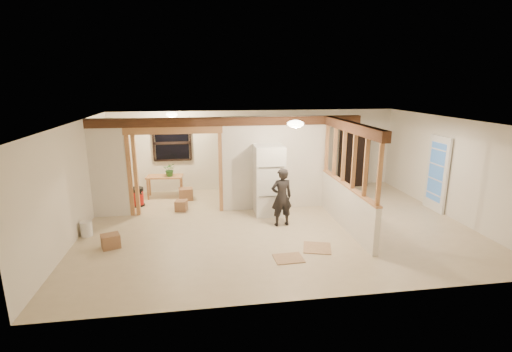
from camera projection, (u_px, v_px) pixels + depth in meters
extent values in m
cube|color=beige|center=(276.00, 224.00, 9.02)|extent=(9.00, 6.50, 0.01)
cube|color=white|center=(277.00, 121.00, 8.40)|extent=(9.00, 6.50, 0.01)
cube|color=silver|center=(256.00, 150.00, 11.82)|extent=(9.00, 0.01, 2.50)
cube|color=silver|center=(320.00, 226.00, 5.59)|extent=(9.00, 0.01, 2.50)
cube|color=silver|center=(74.00, 182.00, 8.06)|extent=(0.01, 6.50, 2.50)
cube|color=silver|center=(451.00, 168.00, 9.36)|extent=(0.01, 6.50, 2.50)
cube|color=silver|center=(108.00, 169.00, 9.27)|extent=(0.90, 0.12, 2.50)
cube|color=silver|center=(275.00, 163.00, 9.89)|extent=(2.80, 0.12, 2.50)
cube|color=#B77E4D|center=(176.00, 172.00, 9.55)|extent=(2.46, 0.14, 2.20)
cube|color=#4E2D1B|center=(229.00, 121.00, 9.43)|extent=(7.00, 0.18, 0.22)
cube|color=#4E2D1B|center=(351.00, 127.00, 8.28)|extent=(0.18, 3.30, 0.22)
cube|color=silver|center=(346.00, 207.00, 8.74)|extent=(0.12, 3.20, 1.00)
cube|color=#B77E4D|center=(349.00, 158.00, 8.45)|extent=(0.14, 3.20, 1.32)
cube|color=black|center=(172.00, 143.00, 11.30)|extent=(1.12, 0.10, 1.10)
cube|color=white|center=(437.00, 174.00, 9.79)|extent=(0.12, 0.86, 2.00)
ellipsoid|color=#FFEABF|center=(296.00, 124.00, 7.97)|extent=(0.36, 0.36, 0.16)
ellipsoid|color=#FFEABF|center=(172.00, 115.00, 10.25)|extent=(0.32, 0.32, 0.14)
ellipsoid|color=#FFD88C|center=(190.00, 128.00, 9.72)|extent=(0.07, 0.07, 0.07)
cube|color=white|center=(269.00, 180.00, 9.53)|extent=(0.74, 0.72, 1.80)
imported|color=black|center=(282.00, 197.00, 8.77)|extent=(0.56, 0.40, 1.42)
cube|color=#B77E4D|center=(165.00, 186.00, 11.07)|extent=(1.08, 0.60, 0.66)
imported|color=#246028|center=(170.00, 169.00, 10.90)|extent=(0.37, 0.32, 0.40)
cylinder|color=#B3140D|center=(137.00, 197.00, 10.27)|extent=(0.44, 0.44, 0.53)
cube|color=black|center=(354.00, 158.00, 12.15)|extent=(0.93, 0.31, 1.86)
cylinder|color=white|center=(86.00, 229.00, 8.29)|extent=(0.28, 0.28, 0.33)
cube|color=#936747|center=(186.00, 194.00, 10.85)|extent=(0.43, 0.37, 0.34)
cube|color=#936747|center=(181.00, 206.00, 9.93)|extent=(0.35, 0.35, 0.28)
cube|color=#936747|center=(111.00, 241.00, 7.70)|extent=(0.44, 0.40, 0.29)
cube|color=tan|center=(317.00, 248.00, 7.69)|extent=(0.70, 0.70, 0.02)
cube|color=tan|center=(289.00, 258.00, 7.24)|extent=(0.58, 0.47, 0.02)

